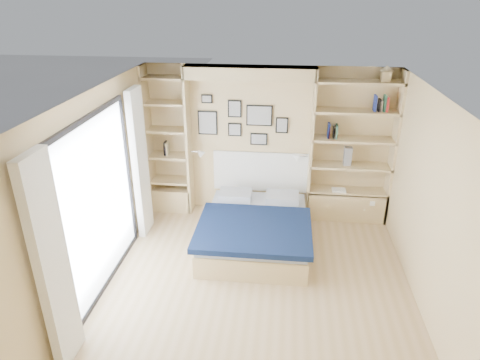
# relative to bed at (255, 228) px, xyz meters

# --- Properties ---
(ground) EXTENTS (4.50, 4.50, 0.00)m
(ground) POSITION_rel_bed_xyz_m (0.10, -1.09, -0.27)
(ground) COLOR tan
(ground) RESTS_ON ground
(room_shell) EXTENTS (4.50, 4.50, 4.50)m
(room_shell) POSITION_rel_bed_xyz_m (-0.28, 0.43, 0.81)
(room_shell) COLOR tan
(room_shell) RESTS_ON ground
(bed) EXTENTS (1.62, 2.15, 1.07)m
(bed) POSITION_rel_bed_xyz_m (0.00, 0.00, 0.00)
(bed) COLOR tan
(bed) RESTS_ON ground
(photo_gallery) EXTENTS (1.48, 0.02, 0.82)m
(photo_gallery) POSITION_rel_bed_xyz_m (-0.35, 1.13, 1.34)
(photo_gallery) COLOR black
(photo_gallery) RESTS_ON ground
(reading_lamps) EXTENTS (1.92, 0.12, 0.15)m
(reading_lamps) POSITION_rel_bed_xyz_m (-0.20, 0.91, 0.83)
(reading_lamps) COLOR silver
(reading_lamps) RESTS_ON ground
(shelf_decor) EXTENTS (3.52, 0.23, 2.03)m
(shelf_decor) POSITION_rel_bed_xyz_m (1.18, 0.97, 1.42)
(shelf_decor) COLOR #A51E1E
(shelf_decor) RESTS_ON ground
(deck_chair) EXTENTS (0.61, 0.78, 0.69)m
(deck_chair) POSITION_rel_bed_xyz_m (-3.07, 0.12, 0.06)
(deck_chair) COLOR tan
(deck_chair) RESTS_ON ground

